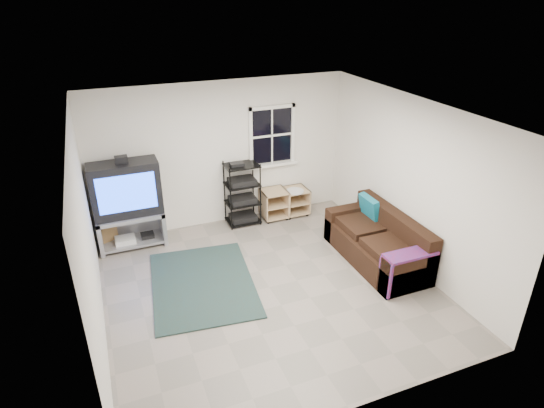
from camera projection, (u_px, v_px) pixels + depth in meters
name	position (u px, v px, depth m)	size (l,w,h in m)	color
room	(272.00, 140.00, 8.25)	(4.60, 4.62, 4.60)	gray
tv_unit	(127.00, 198.00, 7.40)	(1.09, 0.54, 1.60)	#95959C
av_rack	(242.00, 197.00, 8.28)	(0.60, 0.43, 1.19)	black
side_table_left	(273.00, 202.00, 8.60)	(0.47, 0.47, 0.55)	tan
side_table_right	(294.00, 199.00, 8.73)	(0.46, 0.49, 0.54)	tan
sofa	(378.00, 243.00, 7.21)	(0.85, 1.92, 0.88)	black
shag_rug	(203.00, 283.00, 6.75)	(1.46, 2.01, 0.02)	#302215
paper_bag	(108.00, 234.00, 7.71)	(0.27, 0.17, 0.39)	#976A43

